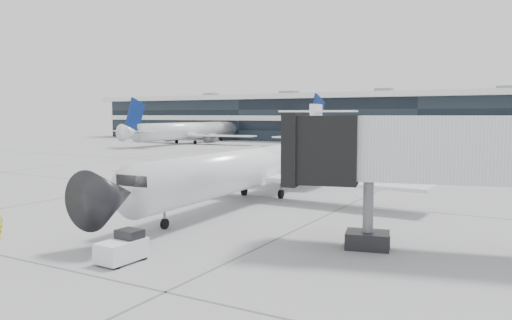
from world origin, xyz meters
The scene contains 8 objects.
ground centered at (0.00, 0.00, 0.00)m, with size 220.00×220.00×0.00m, color gray.
terminal centered at (0.00, 82.00, 5.00)m, with size 170.00×22.00×10.00m, color black.
bg_jet_left centered at (-45.00, 55.00, 0.00)m, with size 32.00×40.00×9.60m, color silver, non-canonical shape.
bg_jet_center centered at (-8.00, 55.00, 0.00)m, with size 32.00×40.00×9.60m, color silver, non-canonical shape.
regional_jet centered at (3.10, -1.30, 2.51)m, with size 25.55×31.84×7.36m.
baggage_tug centered at (6.00, -18.00, 0.60)m, with size 1.32×2.15×1.34m.
traffic_cone centered at (-10.34, 16.06, 0.29)m, with size 0.52×0.52×0.61m.
far_tug centered at (-16.48, 37.03, 0.58)m, with size 1.90×2.36×1.30m.
Camera 1 is at (21.37, -33.53, 6.36)m, focal length 35.00 mm.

